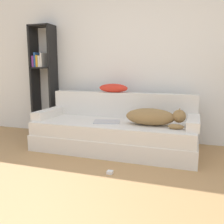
# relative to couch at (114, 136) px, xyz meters

# --- Properties ---
(ground_plane) EXTENTS (20.00, 20.00, 0.00)m
(ground_plane) POSITION_rel_couch_xyz_m (0.16, -1.63, -0.20)
(ground_plane) COLOR tan
(wall_back) EXTENTS (7.14, 0.06, 2.70)m
(wall_back) POSITION_rel_couch_xyz_m (0.16, 0.69, 1.15)
(wall_back) COLOR white
(wall_back) RESTS_ON ground_plane
(couch) EXTENTS (2.21, 0.87, 0.40)m
(couch) POSITION_rel_couch_xyz_m (0.00, 0.00, 0.00)
(couch) COLOR silver
(couch) RESTS_ON ground_plane
(couch_backrest) EXTENTS (2.17, 0.15, 0.37)m
(couch_backrest) POSITION_rel_couch_xyz_m (0.00, 0.36, 0.39)
(couch_backrest) COLOR silver
(couch_backrest) RESTS_ON couch
(couch_arm_left) EXTENTS (0.15, 0.68, 0.12)m
(couch_arm_left) POSITION_rel_couch_xyz_m (-1.03, -0.01, 0.26)
(couch_arm_left) COLOR silver
(couch_arm_left) RESTS_ON couch
(couch_arm_right) EXTENTS (0.15, 0.68, 0.12)m
(couch_arm_right) POSITION_rel_couch_xyz_m (1.03, -0.01, 0.26)
(couch_arm_right) COLOR silver
(couch_arm_right) RESTS_ON couch
(dog) EXTENTS (0.76, 0.32, 0.23)m
(dog) POSITION_rel_couch_xyz_m (0.54, -0.05, 0.31)
(dog) COLOR olive
(dog) RESTS_ON couch
(laptop) EXTENTS (0.39, 0.30, 0.02)m
(laptop) POSITION_rel_couch_xyz_m (-0.08, -0.07, 0.21)
(laptop) COLOR #B7B7BC
(laptop) RESTS_ON couch
(throw_pillow) EXTENTS (0.44, 0.17, 0.13)m
(throw_pillow) POSITION_rel_couch_xyz_m (-0.13, 0.36, 0.63)
(throw_pillow) COLOR red
(throw_pillow) RESTS_ON couch_backrest
(bookshelf) EXTENTS (0.40, 0.26, 1.82)m
(bookshelf) POSITION_rel_couch_xyz_m (-1.44, 0.51, 0.82)
(bookshelf) COLOR black
(bookshelf) RESTS_ON ground_plane
(power_adapter) EXTENTS (0.06, 0.06, 0.03)m
(power_adapter) POSITION_rel_couch_xyz_m (0.21, -0.79, -0.18)
(power_adapter) COLOR white
(power_adapter) RESTS_ON ground_plane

